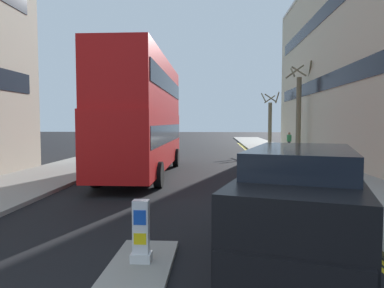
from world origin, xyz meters
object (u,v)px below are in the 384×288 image
at_px(double_decker_bus_away, 143,113).
at_px(keep_left_bollard, 141,234).
at_px(pedestrian_far, 289,141).
at_px(taxi_minivan, 300,208).

bearing_deg(double_decker_bus_away, keep_left_bollard, -78.76).
relative_size(keep_left_bollard, pedestrian_far, 0.69).
relative_size(double_decker_bus_away, taxi_minivan, 2.10).
height_order(keep_left_bollard, pedestrian_far, pedestrian_far).
distance_m(keep_left_bollard, double_decker_bus_away, 11.27).
distance_m(double_decker_bus_away, taxi_minivan, 11.90).
bearing_deg(double_decker_bus_away, pedestrian_far, 52.10).
bearing_deg(double_decker_bus_away, taxi_minivan, -65.00).
bearing_deg(pedestrian_far, double_decker_bus_away, -127.90).
distance_m(taxi_minivan, pedestrian_far, 23.53).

